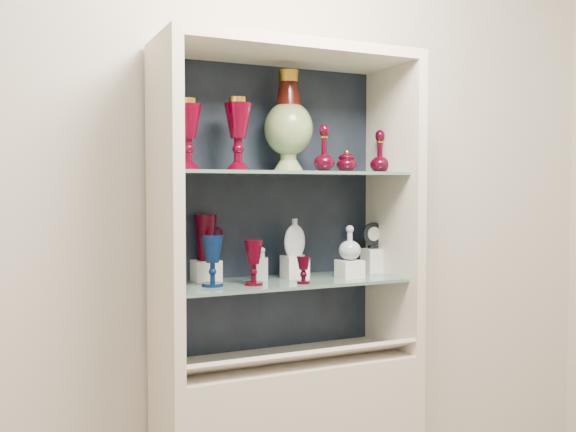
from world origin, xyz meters
name	(u,v)px	position (x,y,z in m)	size (l,w,h in m)	color
wall_back	(266,190)	(0.00, 1.75, 1.40)	(3.50, 0.02, 2.80)	beige
cabinet_back_panel	(268,208)	(0.00, 1.72, 1.32)	(0.98, 0.02, 1.15)	black
cabinet_side_left	(164,211)	(-0.48, 1.53, 1.32)	(0.04, 0.40, 1.15)	beige
cabinet_side_right	(393,208)	(0.48, 1.53, 1.32)	(0.04, 0.40, 1.15)	beige
cabinet_top_cap	(288,53)	(0.00, 1.53, 1.92)	(1.00, 0.40, 0.04)	beige
shelf_lower	(286,282)	(0.00, 1.55, 1.04)	(0.92, 0.34, 0.01)	slate
shelf_upper	(286,173)	(0.00, 1.55, 1.46)	(0.92, 0.34, 0.01)	slate
label_ledge	(300,357)	(0.00, 1.42, 0.78)	(0.92, 0.18, 0.01)	beige
label_card_0	(319,351)	(0.08, 1.42, 0.80)	(0.10, 0.07, 0.00)	white
label_card_1	(240,360)	(-0.24, 1.42, 0.80)	(0.10, 0.07, 0.00)	white
label_card_2	(369,345)	(0.30, 1.42, 0.80)	(0.10, 0.07, 0.00)	white
pedestal_lamp_left	(188,134)	(-0.39, 1.52, 1.60)	(0.10, 0.10, 0.25)	#4E0011
pedestal_lamp_right	(238,134)	(-0.20, 1.54, 1.61)	(0.10, 0.10, 0.27)	#4E0011
enamel_urn	(288,121)	(0.03, 1.59, 1.67)	(0.19, 0.19, 0.40)	#074512
ruby_decanter_a	(324,145)	(0.14, 1.51, 1.57)	(0.08, 0.08, 0.21)	#3A0110
ruby_decanter_b	(380,150)	(0.44, 1.57, 1.56)	(0.08, 0.08, 0.19)	#3A0110
lidded_bowl	(347,161)	(0.28, 1.56, 1.52)	(0.08, 0.08, 0.09)	#3A0110
cobalt_goblet	(212,261)	(-0.31, 1.52, 1.14)	(0.08, 0.08, 0.19)	#091D47
ruby_goblet_tall	(254,263)	(-0.16, 1.49, 1.13)	(0.07, 0.07, 0.17)	#4E0011
ruby_goblet_small	(303,270)	(0.02, 1.44, 1.10)	(0.05, 0.05, 0.10)	#3A0110
riser_ruby_pitcher	(206,271)	(-0.29, 1.66, 1.09)	(0.10, 0.10, 0.08)	silver
ruby_pitcher	(206,237)	(-0.29, 1.66, 1.22)	(0.13, 0.08, 0.18)	#4E0011
clear_square_bottle	(262,264)	(-0.08, 1.59, 1.11)	(0.04, 0.04, 0.13)	#9CA8B3
riser_flat_flask	(295,267)	(0.06, 1.59, 1.09)	(0.09, 0.09, 0.09)	silver
flat_flask	(295,237)	(0.06, 1.59, 1.22)	(0.11, 0.04, 0.15)	#B0B8C4
riser_clear_round_decanter	(350,269)	(0.26, 1.51, 1.08)	(0.09, 0.09, 0.07)	silver
clear_round_decanter	(350,244)	(0.26, 1.51, 1.19)	(0.09, 0.09, 0.13)	#9CA8B3
riser_cameo_medallion	(373,260)	(0.44, 1.61, 1.10)	(0.08, 0.08, 0.10)	silver
cameo_medallion	(373,235)	(0.44, 1.61, 1.21)	(0.10, 0.04, 0.12)	black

